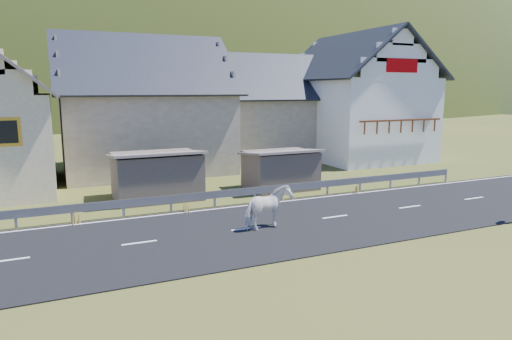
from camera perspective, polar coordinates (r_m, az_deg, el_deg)
name	(u,v)px	position (r m, az deg, el deg)	size (l,w,h in m)	color
ground	(246,230)	(17.48, -1.24, -7.47)	(160.00, 160.00, 0.00)	#3B4618
road	(246,229)	(17.48, -1.24, -7.41)	(60.00, 7.00, 0.04)	black
lane_markings	(246,229)	(17.47, -1.24, -7.33)	(60.00, 6.60, 0.01)	silver
guardrail	(215,195)	(20.66, -5.20, -3.13)	(28.10, 0.09, 0.75)	#93969B
shed_left	(157,176)	(22.71, -12.31, -0.73)	(4.30, 3.30, 2.40)	#6E5C50
shed_right	(280,170)	(24.39, 3.06, -0.01)	(3.80, 2.90, 2.20)	#6E5C50
house_stone_a	(143,99)	(30.87, -13.99, 8.62)	(10.80, 9.80, 8.90)	#B0A28C
house_stone_b	(268,102)	(35.88, 1.54, 8.44)	(9.80, 8.80, 8.10)	#B0A28C
house_white	(355,92)	(36.36, 12.32, 9.54)	(8.80, 10.80, 9.70)	white
mountain	(86,152)	(197.34, -20.43, 2.12)	(440.00, 280.00, 260.00)	#233411
horse	(268,208)	(17.31, 1.47, -4.72)	(1.92, 0.88, 1.62)	white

